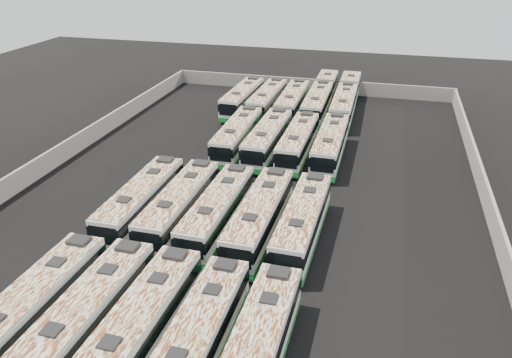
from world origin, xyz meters
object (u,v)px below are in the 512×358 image
object	(u,v)px
bus_front_right	(197,340)
bus_back_left	(267,100)
bus_front_center	(139,329)
bus_back_far_left	(243,99)
bus_front_far_left	(33,309)
bus_back_right	(321,97)
bus_midback_far_right	(330,145)
bus_midfront_center	(218,211)
bus_midback_left	(237,136)
bus_front_far_right	(256,352)
bus_midfront_right	(260,217)
bus_back_far_right	(346,99)
bus_midfront_left	(180,205)
bus_midfront_far_right	(303,222)
bus_front_left	(86,318)
bus_midback_center	(268,139)
bus_back_center	(292,102)
bus_midfront_far_left	(142,201)
bus_midback_right	(298,142)

from	to	relation	value
bus_front_right	bus_back_left	bearing A→B (deg)	99.02
bus_front_center	bus_back_far_left	bearing A→B (deg)	99.87
bus_front_far_left	bus_back_right	distance (m)	51.79
bus_front_center	bus_midback_far_right	world-z (taller)	bus_front_center
bus_front_center	bus_midfront_center	size ratio (longest dim) A/B	1.03
bus_front_center	bus_front_right	bearing A→B (deg)	2.67
bus_midback_left	bus_back_right	xyz separation A→B (m)	(7.18, 18.32, -0.00)
bus_front_far_right	bus_midback_far_right	distance (m)	32.16
bus_midback_left	bus_midfront_right	bearing A→B (deg)	-68.44
bus_front_center	bus_back_left	xyz separation A→B (m)	(-3.62, 47.00, -0.04)
bus_midback_far_right	bus_back_far_left	distance (m)	20.52
bus_front_center	bus_back_far_right	size ratio (longest dim) A/B	0.65
bus_midfront_left	bus_midfront_far_right	world-z (taller)	bus_midfront_left
bus_midfront_left	bus_back_far_right	size ratio (longest dim) A/B	0.63
bus_front_far_right	bus_midfront_far_right	size ratio (longest dim) A/B	0.99
bus_front_far_left	bus_front_left	size ratio (longest dim) A/B	0.99
bus_front_left	bus_midback_center	world-z (taller)	bus_midback_center
bus_front_center	bus_back_center	xyz separation A→B (m)	(0.04, 47.02, -0.03)
bus_midfront_far_right	bus_back_far_left	size ratio (longest dim) A/B	0.99
bus_front_center	bus_front_far_right	world-z (taller)	bus_front_center
bus_front_far_left	bus_back_left	world-z (taller)	bus_front_far_left
bus_midfront_far_left	bus_midback_right	xyz separation A→B (m)	(10.81, 17.50, -0.02)
bus_midfront_left	bus_midfront_right	xyz separation A→B (m)	(7.28, -0.25, 0.04)
bus_front_far_left	bus_back_far_left	xyz separation A→B (m)	(0.06, 46.83, -0.01)
bus_front_right	bus_back_center	distance (m)	47.06
bus_front_center	bus_midback_left	size ratio (longest dim) A/B	1.01
bus_back_far_left	bus_midback_left	bearing A→B (deg)	-74.60
bus_front_far_right	bus_back_far_right	bearing A→B (deg)	90.51
bus_front_left	bus_front_center	size ratio (longest dim) A/B	1.00
bus_midfront_far_left	bus_midback_far_right	distance (m)	22.76
bus_midback_right	bus_back_right	world-z (taller)	bus_back_right
bus_front_far_right	bus_midfront_center	distance (m)	16.38
bus_midback_right	bus_back_far_right	xyz separation A→B (m)	(3.63, 18.24, 0.04)
bus_midfront_right	bus_midback_left	bearing A→B (deg)	113.38
bus_front_far_right	bus_back_far_left	xyz separation A→B (m)	(-14.49, 46.64, 0.03)
bus_midfront_right	bus_front_far_right	bearing A→B (deg)	-75.22
bus_front_right	bus_back_left	size ratio (longest dim) A/B	0.98
bus_midfront_far_left	bus_midfront_center	world-z (taller)	bus_midfront_far_left
bus_back_far_right	bus_back_center	bearing A→B (deg)	-154.77
bus_front_far_left	bus_back_left	size ratio (longest dim) A/B	1.01
bus_front_right	bus_midfront_far_left	bearing A→B (deg)	126.81
bus_midback_left	bus_midback_far_right	size ratio (longest dim) A/B	1.00
bus_front_far_left	bus_midback_left	size ratio (longest dim) A/B	0.99
bus_front_center	bus_midback_right	xyz separation A→B (m)	(3.59, 32.26, -0.06)
bus_front_left	bus_front_right	bearing A→B (deg)	1.45
bus_midfront_left	bus_midback_right	xyz separation A→B (m)	(7.21, 17.38, -0.02)
bus_back_center	bus_back_far_right	size ratio (longest dim) A/B	0.64
bus_midfront_left	bus_midback_center	world-z (taller)	bus_midback_center
bus_midfront_far_right	bus_back_center	world-z (taller)	bus_back_center
bus_front_far_left	bus_front_left	distance (m)	3.73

